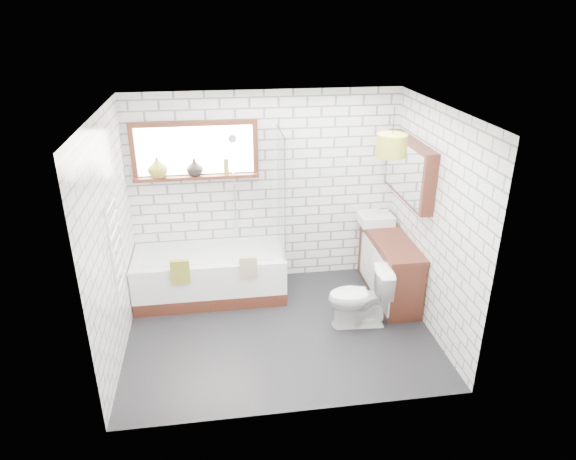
{
  "coord_description": "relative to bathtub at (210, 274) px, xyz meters",
  "views": [
    {
      "loc": [
        -0.62,
        -4.88,
        3.44
      ],
      "look_at": [
        0.14,
        0.25,
        1.14
      ],
      "focal_mm": 32.0,
      "sensor_mm": 36.0,
      "label": 1
    }
  ],
  "objects": [
    {
      "name": "towel_radiator",
      "position": [
        -0.89,
        -0.89,
        0.9
      ],
      "size": [
        0.06,
        0.52,
        1.0
      ],
      "primitive_type": "cube",
      "color": "white",
      "rests_on": "wall_left"
    },
    {
      "name": "vanity",
      "position": [
        2.24,
        -0.29,
        0.09
      ],
      "size": [
        0.44,
        1.37,
        0.79
      ],
      "primitive_type": "cube",
      "color": "#3C1910",
      "rests_on": "floor"
    },
    {
      "name": "wall_right",
      "position": [
        2.47,
        -0.89,
        0.95
      ],
      "size": [
        0.01,
        2.6,
        2.5
      ],
      "primitive_type": "cube",
      "color": "white",
      "rests_on": "ground"
    },
    {
      "name": "vase_olive",
      "position": [
        -0.54,
        0.34,
        1.31
      ],
      "size": [
        0.31,
        0.31,
        0.25
      ],
      "primitive_type": "imported",
      "rotation": [
        0.0,
        0.0,
        -0.37
      ],
      "color": "olive",
      "rests_on": "window"
    },
    {
      "name": "wall_front",
      "position": [
        0.77,
        -2.2,
        0.95
      ],
      "size": [
        3.4,
        0.01,
        2.5
      ],
      "primitive_type": "cube",
      "color": "white",
      "rests_on": "ground"
    },
    {
      "name": "towel_green",
      "position": [
        -0.33,
        -0.41,
        0.28
      ],
      "size": [
        0.22,
        0.06,
        0.3
      ],
      "primitive_type": "cube",
      "color": "olive",
      "rests_on": "bathtub"
    },
    {
      "name": "vase_dark",
      "position": [
        -0.11,
        0.34,
        1.29
      ],
      "size": [
        0.21,
        0.21,
        0.21
      ],
      "primitive_type": "imported",
      "rotation": [
        0.0,
        0.0,
        0.06
      ],
      "color": "black",
      "rests_on": "window"
    },
    {
      "name": "pendant",
      "position": [
        1.95,
        -0.83,
        1.8
      ],
      "size": [
        0.32,
        0.32,
        0.23
      ],
      "primitive_type": "cylinder",
      "color": "olive",
      "rests_on": "ceiling"
    },
    {
      "name": "basin",
      "position": [
        2.18,
        0.19,
        0.55
      ],
      "size": [
        0.43,
        0.37,
        0.12
      ],
      "primitive_type": "cube",
      "color": "white",
      "rests_on": "vanity"
    },
    {
      "name": "mirror_cabinet",
      "position": [
        2.39,
        -0.29,
        1.35
      ],
      "size": [
        0.16,
        1.2,
        0.7
      ],
      "primitive_type": "cube",
      "color": "#3C1910",
      "rests_on": "wall_right"
    },
    {
      "name": "ceiling",
      "position": [
        0.77,
        -0.89,
        2.21
      ],
      "size": [
        3.4,
        2.6,
        0.01
      ],
      "primitive_type": "cube",
      "color": "white",
      "rests_on": "ground"
    },
    {
      "name": "shower_riser",
      "position": [
        0.37,
        0.37,
        1.05
      ],
      "size": [
        0.02,
        0.02,
        1.3
      ],
      "primitive_type": "cylinder",
      "color": "silver",
      "rests_on": "wall_back"
    },
    {
      "name": "towel_beige",
      "position": [
        0.46,
        -0.41,
        0.28
      ],
      "size": [
        0.21,
        0.05,
        0.27
      ],
      "primitive_type": "cube",
      "color": "tan",
      "rests_on": "bathtub"
    },
    {
      "name": "toilet",
      "position": [
        1.68,
        -0.91,
        0.06
      ],
      "size": [
        0.45,
        0.73,
        0.72
      ],
      "primitive_type": "imported",
      "rotation": [
        0.0,
        0.0,
        -1.64
      ],
      "color": "white",
      "rests_on": "floor"
    },
    {
      "name": "bathtub",
      "position": [
        0.0,
        0.0,
        0.0
      ],
      "size": [
        1.85,
        0.82,
        0.6
      ],
      "primitive_type": "cube",
      "color": "white",
      "rests_on": "floor"
    },
    {
      "name": "wall_back",
      "position": [
        0.77,
        0.41,
        0.95
      ],
      "size": [
        3.4,
        0.01,
        2.5
      ],
      "primitive_type": "cube",
      "color": "white",
      "rests_on": "ground"
    },
    {
      "name": "wall_left",
      "position": [
        -0.94,
        -0.89,
        0.95
      ],
      "size": [
        0.01,
        2.6,
        2.5
      ],
      "primitive_type": "cube",
      "color": "white",
      "rests_on": "ground"
    },
    {
      "name": "floor",
      "position": [
        0.77,
        -0.89,
        -0.3
      ],
      "size": [
        3.4,
        2.6,
        0.01
      ],
      "primitive_type": "cube",
      "color": "black",
      "rests_on": "ground"
    },
    {
      "name": "tap",
      "position": [
        2.34,
        0.19,
        0.61
      ],
      "size": [
        0.04,
        0.04,
        0.15
      ],
      "primitive_type": "cylinder",
      "rotation": [
        0.0,
        0.0,
        0.34
      ],
      "color": "silver",
      "rests_on": "vanity"
    },
    {
      "name": "window",
      "position": [
        -0.08,
        0.37,
        1.5
      ],
      "size": [
        1.52,
        0.16,
        0.68
      ],
      "primitive_type": "cube",
      "color": "#3C1910",
      "rests_on": "wall_back"
    },
    {
      "name": "bottle",
      "position": [
        0.28,
        0.34,
        1.28
      ],
      "size": [
        0.07,
        0.07,
        0.19
      ],
      "primitive_type": "cylinder",
      "rotation": [
        0.0,
        0.0,
        0.19
      ],
      "color": "olive",
      "rests_on": "window"
    },
    {
      "name": "shower_screen",
      "position": [
        0.9,
        0.0,
        1.05
      ],
      "size": [
        0.02,
        0.72,
        1.5
      ],
      "primitive_type": "cube",
      "color": "white",
      "rests_on": "bathtub"
    }
  ]
}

